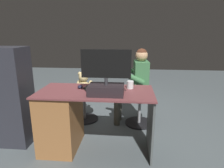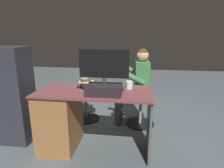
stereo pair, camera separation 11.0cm
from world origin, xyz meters
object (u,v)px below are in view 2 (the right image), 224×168
tv_remote (86,89)px  teddy_bear (85,83)px  monitor (104,82)px  computer_mouse (79,86)px  person (136,82)px  keyboard (102,88)px  desk (67,117)px  office_chair_teddy (86,104)px  cup (129,85)px  visitor_chair (141,109)px

tv_remote → teddy_bear: (0.23, -0.79, -0.15)m
monitor → computer_mouse: (0.35, -0.22, -0.12)m
person → keyboard: bearing=57.4°
desk → office_chair_teddy: bearing=-91.5°
computer_mouse → person: 0.94m
keyboard → person: size_ratio=0.36×
cup → tv_remote: cup is taller
computer_mouse → visitor_chair: 1.11m
teddy_bear → keyboard: bearing=120.0°
cup → tv_remote: bearing=13.9°
monitor → computer_mouse: monitor is taller
desk → teddy_bear: teddy_bear is taller
monitor → tv_remote: bearing=-28.3°
keyboard → teddy_bear: size_ratio=1.20×
computer_mouse → tv_remote: bearing=139.7°
cup → person: 0.61m
desk → visitor_chair: desk is taller
computer_mouse → office_chair_teddy: (0.13, -0.70, -0.50)m
monitor → cup: size_ratio=5.75×
desk → computer_mouse: 0.42m
tv_remote → person: person is taller
desk → cup: bearing=-169.2°
office_chair_teddy → person: size_ratio=0.39×
office_chair_teddy → cup: bearing=138.2°
cup → visitor_chair: cup is taller
teddy_bear → desk: bearing=88.5°
office_chair_teddy → person: bearing=175.7°
monitor → person: monitor is taller
monitor → visitor_chair: size_ratio=1.16×
teddy_bear → person: (-0.81, 0.07, 0.08)m
cup → visitor_chair: 0.81m
person → computer_mouse: bearing=43.0°
tv_remote → visitor_chair: tv_remote is taller
monitor → teddy_bear: size_ratio=1.51×
monitor → person: (-0.34, -0.85, -0.20)m
computer_mouse → office_chair_teddy: computer_mouse is taller
desk → keyboard: size_ratio=3.17×
office_chair_teddy → person: person is taller
monitor → visitor_chair: bearing=-116.1°
tv_remote → visitor_chair: 1.09m
teddy_bear → tv_remote: bearing=106.0°
office_chair_teddy → keyboard: bearing=120.4°
desk → person: size_ratio=1.13×
keyboard → teddy_bear: teddy_bear is taller
tv_remote → visitor_chair: (-0.66, -0.71, -0.50)m
keyboard → office_chair_teddy: size_ratio=0.92×
teddy_bear → visitor_chair: 0.96m
keyboard → tv_remote: size_ratio=2.80×
computer_mouse → visitor_chair: computer_mouse is taller
keyboard → visitor_chair: (-0.48, -0.63, -0.50)m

